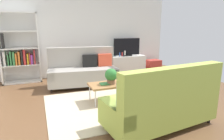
% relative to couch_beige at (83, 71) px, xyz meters
% --- Properties ---
extents(ground_plane, '(7.68, 7.68, 0.00)m').
position_rel_couch_beige_xyz_m(ground_plane, '(0.25, -1.47, -0.45)').
color(ground_plane, brown).
extents(wall_far, '(6.40, 0.12, 2.90)m').
position_rel_couch_beige_xyz_m(wall_far, '(0.25, 1.33, 1.00)').
color(wall_far, white).
rests_on(wall_far, ground_plane).
extents(area_rug, '(2.90, 2.20, 0.01)m').
position_rel_couch_beige_xyz_m(area_rug, '(0.32, -1.62, -0.44)').
color(area_rug, beige).
rests_on(area_rug, ground_plane).
extents(couch_beige, '(1.98, 1.04, 1.10)m').
position_rel_couch_beige_xyz_m(couch_beige, '(0.00, 0.00, 0.00)').
color(couch_beige, gray).
rests_on(couch_beige, ground_plane).
extents(couch_green, '(1.98, 1.04, 1.10)m').
position_rel_couch_beige_xyz_m(couch_green, '(0.67, -2.84, 0.00)').
color(couch_green, '#A3BC4C').
rests_on(couch_green, ground_plane).
extents(coffee_table, '(1.10, 0.56, 0.42)m').
position_rel_couch_beige_xyz_m(coffee_table, '(0.37, -1.42, -0.05)').
color(coffee_table, '#9E7042').
rests_on(coffee_table, ground_plane).
extents(tv_console, '(1.40, 0.44, 0.64)m').
position_rel_couch_beige_xyz_m(tv_console, '(1.83, 0.99, -0.13)').
color(tv_console, silver).
rests_on(tv_console, ground_plane).
extents(tv, '(1.00, 0.20, 0.64)m').
position_rel_couch_beige_xyz_m(tv, '(1.83, 0.97, 0.51)').
color(tv, black).
rests_on(tv, tv_console).
extents(bookshelf, '(1.10, 0.36, 2.10)m').
position_rel_couch_beige_xyz_m(bookshelf, '(-1.69, 1.01, 0.52)').
color(bookshelf, white).
rests_on(bookshelf, ground_plane).
extents(storage_trunk, '(0.52, 0.40, 0.44)m').
position_rel_couch_beige_xyz_m(storage_trunk, '(2.93, 0.89, -0.23)').
color(storage_trunk, '#B2382D').
rests_on(storage_trunk, ground_plane).
extents(potted_plant, '(0.28, 0.28, 0.35)m').
position_rel_couch_beige_xyz_m(potted_plant, '(0.31, -1.44, 0.16)').
color(potted_plant, brown).
rests_on(potted_plant, coffee_table).
extents(table_book_0, '(0.25, 0.19, 0.02)m').
position_rel_couch_beige_xyz_m(table_book_0, '(0.18, -1.42, -0.01)').
color(table_book_0, '#3F8C4C').
rests_on(table_book_0, coffee_table).
extents(vase_0, '(0.10, 0.10, 0.17)m').
position_rel_couch_beige_xyz_m(vase_0, '(1.25, 1.04, 0.28)').
color(vase_0, '#33B29E').
rests_on(vase_0, tv_console).
extents(vase_1, '(0.08, 0.08, 0.12)m').
position_rel_couch_beige_xyz_m(vase_1, '(1.41, 1.04, 0.25)').
color(vase_1, silver).
rests_on(vase_1, tv_console).
extents(bottle_0, '(0.05, 0.05, 0.15)m').
position_rel_couch_beige_xyz_m(bottle_0, '(1.55, 0.95, 0.27)').
color(bottle_0, '#3359B2').
rests_on(bottle_0, tv_console).
extents(bottle_1, '(0.05, 0.05, 0.15)m').
position_rel_couch_beige_xyz_m(bottle_1, '(1.65, 0.95, 0.27)').
color(bottle_1, red).
rests_on(bottle_1, tv_console).
extents(bottle_2, '(0.06, 0.06, 0.20)m').
position_rel_couch_beige_xyz_m(bottle_2, '(1.75, 0.95, 0.30)').
color(bottle_2, silver).
rests_on(bottle_2, tv_console).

